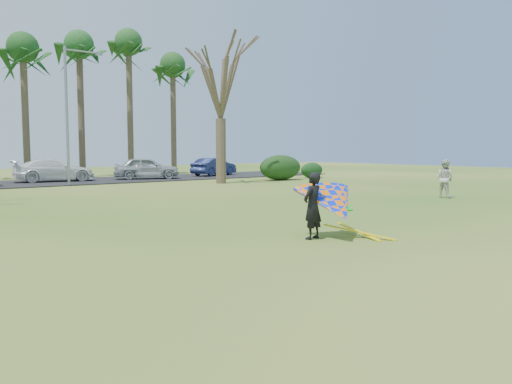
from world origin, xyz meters
TOP-DOWN VIEW (x-y plane):
  - ground at (0.00, 0.00)m, footprint 100.00×100.00m
  - parking_strip at (0.00, 25.00)m, footprint 46.00×7.00m
  - palm_6 at (2.00, 31.00)m, footprint 4.84×4.84m
  - palm_7 at (6.00, 31.00)m, footprint 4.84×4.84m
  - palm_8 at (10.00, 31.00)m, footprint 4.84×4.84m
  - palm_9 at (14.00, 31.00)m, footprint 4.84×4.84m
  - bare_tree_right at (10.00, 18.00)m, footprint 6.27×6.27m
  - streetlight at (2.16, 22.00)m, footprint 2.28×0.18m
  - hedge_near at (14.97, 18.05)m, footprint 3.44×1.56m
  - hedge_far at (18.49, 18.58)m, footprint 2.03×0.96m
  - car_3 at (2.20, 25.45)m, footprint 5.12×2.61m
  - car_4 at (8.05, 24.24)m, footprint 4.78×3.31m
  - car_5 at (14.18, 25.02)m, footprint 4.38×2.71m
  - pedestrian_a at (12.55, 4.42)m, footprint 0.64×0.82m
  - kite_flyer at (1.25, 0.67)m, footprint 2.13×2.39m

SIDE VIEW (x-z plane):
  - ground at x=0.00m, z-range 0.00..0.00m
  - parking_strip at x=0.00m, z-range 0.00..0.06m
  - hedge_far at x=18.49m, z-range 0.00..1.13m
  - car_5 at x=14.18m, z-range 0.06..1.42m
  - car_3 at x=2.20m, z-range 0.06..1.48m
  - car_4 at x=8.05m, z-range 0.06..1.57m
  - pedestrian_a at x=12.55m, z-range 0.00..1.68m
  - kite_flyer at x=1.25m, z-range -0.17..1.85m
  - hedge_near at x=14.97m, z-range 0.00..1.72m
  - streetlight at x=2.16m, z-range 0.46..8.46m
  - bare_tree_right at x=10.00m, z-range 1.96..11.17m
  - palm_6 at x=2.00m, z-range 3.75..14.59m
  - palm_9 at x=14.00m, z-range 3.75..14.59m
  - palm_7 at x=6.00m, z-range 4.08..15.62m
  - palm_8 at x=10.00m, z-range 4.40..16.64m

